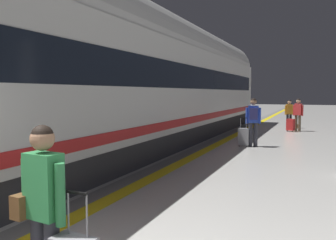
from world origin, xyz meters
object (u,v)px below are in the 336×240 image
at_px(suitcase_near, 243,137).
at_px(passenger_mid, 298,112).
at_px(suitcase_mid, 291,125).
at_px(passenger_near, 253,118).
at_px(passenger_far, 289,112).
at_px(high_speed_train, 140,76).
at_px(duffel_bag_far, 295,126).
at_px(traveller_foreground, 43,203).

distance_m(suitcase_near, passenger_mid, 6.54).
bearing_deg(suitcase_mid, passenger_near, -98.78).
height_order(passenger_mid, passenger_far, passenger_mid).
bearing_deg(passenger_far, high_speed_train, -112.29).
relative_size(suitcase_near, suitcase_mid, 1.65).
bearing_deg(high_speed_train, passenger_far, 67.71).
height_order(high_speed_train, passenger_far, high_speed_train).
relative_size(high_speed_train, passenger_far, 17.84).
distance_m(passenger_far, duffel_bag_far, 0.85).
height_order(passenger_near, suitcase_near, passenger_near).
height_order(traveller_foreground, passenger_far, traveller_foreground).
bearing_deg(suitcase_near, suitcase_mid, 78.37).
xyz_separation_m(passenger_near, suitcase_mid, (0.91, 5.87, -0.70)).
distance_m(passenger_near, suitcase_near, 0.76).
bearing_deg(passenger_far, suitcase_mid, -83.35).
height_order(traveller_foreground, passenger_mid, traveller_foreground).
relative_size(traveller_foreground, suitcase_mid, 2.61).
distance_m(high_speed_train, passenger_mid, 9.82).
bearing_deg(passenger_far, passenger_near, -95.19).
relative_size(high_speed_train, suitcase_mid, 43.37).
xyz_separation_m(traveller_foreground, passenger_near, (0.13, 10.64, 0.07)).
height_order(suitcase_mid, duffel_bag_far, suitcase_mid).
relative_size(high_speed_train, duffel_bag_far, 63.24).
bearing_deg(high_speed_train, passenger_mid, 61.54).
relative_size(traveller_foreground, passenger_near, 0.95).
bearing_deg(passenger_near, high_speed_train, -145.71).
xyz_separation_m(high_speed_train, passenger_far, (4.09, 9.99, -1.59)).
distance_m(high_speed_train, traveller_foreground, 9.07).
height_order(high_speed_train, suitcase_near, high_speed_train).
bearing_deg(passenger_near, suitcase_mid, 81.22).
xyz_separation_m(high_speed_train, passenger_near, (3.40, 2.32, -1.46)).
relative_size(passenger_near, passenger_mid, 1.06).
bearing_deg(suitcase_near, duffel_bag_far, 79.91).
xyz_separation_m(high_speed_train, traveller_foreground, (3.27, -8.32, -1.53)).
height_order(passenger_mid, duffel_bag_far, passenger_mid).
distance_m(passenger_mid, duffel_bag_far, 1.47).
distance_m(passenger_near, passenger_mid, 6.33).
relative_size(high_speed_train, passenger_near, 15.83).
distance_m(high_speed_train, duffel_bag_far, 10.95).
bearing_deg(duffel_bag_far, passenger_far, 142.17).
bearing_deg(passenger_mid, suitcase_mid, -132.73).
bearing_deg(suitcase_mid, duffel_bag_far, 85.95).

